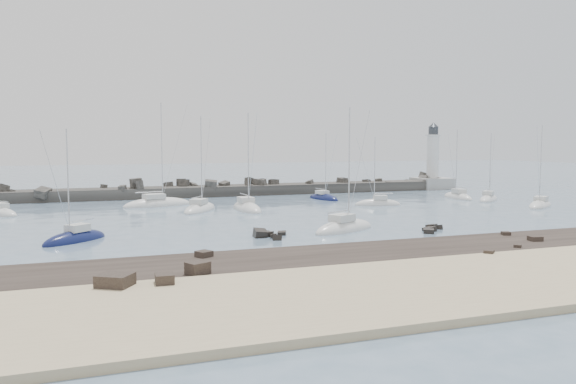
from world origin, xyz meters
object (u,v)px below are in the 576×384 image
Objects in this scene: lighthouse at (432,174)px; sailboat_11 at (488,200)px; sailboat_4 at (157,205)px; sailboat_9 at (458,198)px; sailboat_2 at (75,240)px; sailboat_3 at (200,210)px; sailboat_10 at (540,206)px; sailboat_8 at (378,204)px; sailboat_7 at (323,198)px; sailboat_5 at (247,209)px; sailboat_6 at (344,229)px.

lighthouse is 24.94m from sailboat_11.
sailboat_4 reaches higher than sailboat_9.
sailboat_3 reaches higher than sailboat_2.
sailboat_8 is at bearing 155.38° from sailboat_10.
sailboat_9 is at bearing -16.34° from sailboat_7.
lighthouse is 0.97× the size of sailboat_5.
sailboat_11 is at bearing -11.28° from sailboat_4.
sailboat_3 is 50.88m from sailboat_10.
sailboat_2 is (-69.86, -42.62, -2.94)m from lighthouse.
lighthouse is 35.99m from sailboat_8.
sailboat_6 reaches higher than sailboat_10.
sailboat_10 reaches higher than sailboat_8.
sailboat_5 is 20.77m from sailboat_8.
sailboat_6 is 1.19× the size of sailboat_11.
sailboat_6 is 39.41m from sailboat_10.
sailboat_2 is 66.11m from sailboat_10.
lighthouse is at bearing 26.51° from sailboat_5.
sailboat_3 is 1.19× the size of sailboat_7.
sailboat_4 reaches higher than lighthouse.
sailboat_6 reaches higher than sailboat_8.
sailboat_6 reaches higher than sailboat_9.
sailboat_5 is at bearing -174.21° from sailboat_9.
sailboat_9 is (34.09, 25.91, -0.01)m from sailboat_6.
sailboat_2 is at bearing -172.91° from sailboat_10.
sailboat_4 is 58.17m from sailboat_10.
sailboat_5 is (11.47, -9.92, 0.01)m from sailboat_4.
sailboat_8 is at bearing -165.23° from sailboat_9.
sailboat_7 is (28.00, 0.65, -0.02)m from sailboat_4.
sailboat_4 is at bearing 120.09° from sailboat_3.
sailboat_6 is 34.51m from sailboat_7.
sailboat_3 is 26.02m from sailboat_6.
sailboat_9 is at bearing 37.24° from sailboat_6.
sailboat_6 is (11.50, -23.34, 0.01)m from sailboat_3.
sailboat_5 reaches higher than sailboat_8.
sailboat_4 reaches higher than sailboat_6.
sailboat_3 reaches higher than sailboat_8.
sailboat_5 is at bearing -12.01° from sailboat_3.
sailboat_5 is at bearing -153.49° from lighthouse.
sailboat_2 reaches higher than sailboat_8.
sailboat_3 is 48.31m from sailboat_11.
sailboat_8 is 24.27m from sailboat_10.
sailboat_4 is 1.28× the size of sailboat_10.
sailboat_4 is 1.13× the size of sailboat_5.
sailboat_6 is (27.75, -2.81, 0.01)m from sailboat_2.
sailboat_6 is at bearing -62.71° from sailboat_4.
sailboat_5 is (22.78, 19.14, 0.00)m from sailboat_2.
sailboat_6 reaches higher than sailboat_7.
sailboat_3 is 6.67m from sailboat_5.
sailboat_5 is 1.23× the size of sailboat_7.
lighthouse reaches higher than sailboat_2.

